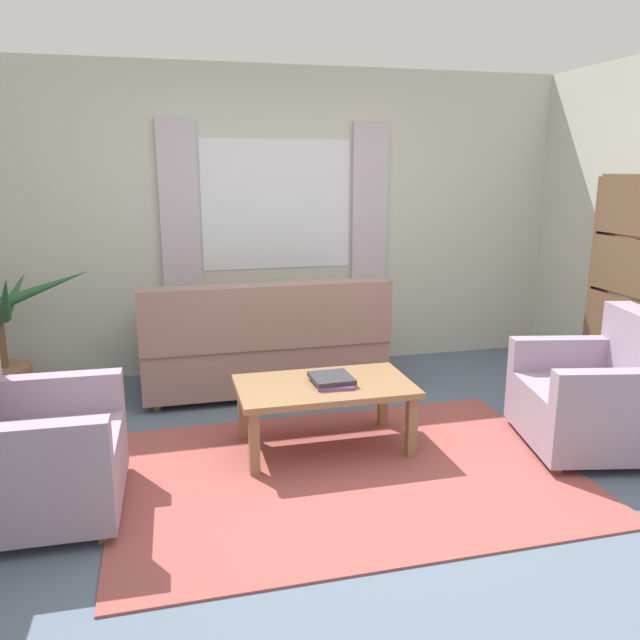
{
  "coord_description": "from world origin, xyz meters",
  "views": [
    {
      "loc": [
        -0.99,
        -3.26,
        1.76
      ],
      "look_at": [
        0.01,
        0.7,
        0.78
      ],
      "focal_mm": 35.39,
      "sensor_mm": 36.0,
      "label": 1
    }
  ],
  "objects_px": {
    "couch": "(264,347)",
    "armchair_right": "(600,396)",
    "book_stack_on_table": "(332,380)",
    "potted_plant": "(4,350)",
    "coffee_table": "(324,392)",
    "armchair_left": "(25,452)"
  },
  "relations": [
    {
      "from": "couch",
      "to": "armchair_right",
      "type": "relative_size",
      "value": 1.92
    },
    {
      "from": "armchair_left",
      "to": "book_stack_on_table",
      "type": "bearing_deg",
      "value": -75.95
    },
    {
      "from": "couch",
      "to": "book_stack_on_table",
      "type": "relative_size",
      "value": 6.33
    },
    {
      "from": "couch",
      "to": "armchair_left",
      "type": "height_order",
      "value": "couch"
    },
    {
      "from": "armchair_left",
      "to": "coffee_table",
      "type": "height_order",
      "value": "armchair_left"
    },
    {
      "from": "armchair_left",
      "to": "coffee_table",
      "type": "distance_m",
      "value": 1.73
    },
    {
      "from": "couch",
      "to": "armchair_left",
      "type": "xyz_separation_m",
      "value": [
        -1.49,
        -1.58,
        -0.01
      ]
    },
    {
      "from": "couch",
      "to": "potted_plant",
      "type": "distance_m",
      "value": 1.96
    },
    {
      "from": "couch",
      "to": "book_stack_on_table",
      "type": "height_order",
      "value": "couch"
    },
    {
      "from": "couch",
      "to": "book_stack_on_table",
      "type": "bearing_deg",
      "value": 101.65
    },
    {
      "from": "book_stack_on_table",
      "to": "potted_plant",
      "type": "relative_size",
      "value": 0.24
    },
    {
      "from": "couch",
      "to": "potted_plant",
      "type": "bearing_deg",
      "value": -5.46
    },
    {
      "from": "book_stack_on_table",
      "to": "potted_plant",
      "type": "bearing_deg",
      "value": 147.94
    },
    {
      "from": "armchair_left",
      "to": "armchair_right",
      "type": "xyz_separation_m",
      "value": [
        3.39,
        -0.02,
        0.0
      ]
    },
    {
      "from": "coffee_table",
      "to": "book_stack_on_table",
      "type": "distance_m",
      "value": 0.1
    },
    {
      "from": "couch",
      "to": "armchair_right",
      "type": "bearing_deg",
      "value": 140.03
    },
    {
      "from": "couch",
      "to": "armchair_left",
      "type": "distance_m",
      "value": 2.17
    },
    {
      "from": "armchair_right",
      "to": "potted_plant",
      "type": "height_order",
      "value": "potted_plant"
    },
    {
      "from": "couch",
      "to": "potted_plant",
      "type": "height_order",
      "value": "potted_plant"
    },
    {
      "from": "armchair_right",
      "to": "book_stack_on_table",
      "type": "xyz_separation_m",
      "value": [
        -1.66,
        0.41,
        0.11
      ]
    },
    {
      "from": "coffee_table",
      "to": "potted_plant",
      "type": "bearing_deg",
      "value": 147.65
    },
    {
      "from": "armchair_left",
      "to": "book_stack_on_table",
      "type": "xyz_separation_m",
      "value": [
        1.73,
        0.39,
        0.11
      ]
    }
  ]
}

